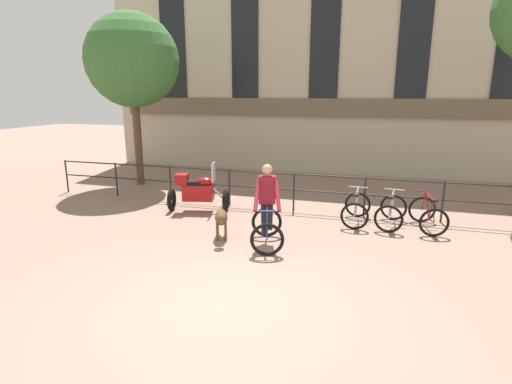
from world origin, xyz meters
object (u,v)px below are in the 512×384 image
dog (221,218)px  parked_bicycle_mid_right (428,215)px  parked_motorcycle (198,191)px  parked_bicycle_near_lamp (356,209)px  cyclist_with_bike (267,209)px  parked_bicycle_mid_left (391,212)px

dog → parked_bicycle_mid_right: 4.87m
parked_motorcycle → parked_bicycle_near_lamp: 4.20m
dog → cyclist_with_bike: bearing=-19.4°
dog → parked_bicycle_near_lamp: parked_bicycle_near_lamp is taller
parked_motorcycle → parked_bicycle_near_lamp: bearing=-101.0°
cyclist_with_bike → dog: 1.07m
dog → parked_motorcycle: 2.31m
parked_bicycle_near_lamp → parked_bicycle_mid_right: size_ratio=0.94×
parked_bicycle_mid_left → dog: bearing=36.9°
parked_bicycle_mid_right → dog: bearing=15.9°
cyclist_with_bike → dog: bearing=166.3°
parked_bicycle_mid_left → parked_bicycle_mid_right: (0.83, 0.00, -0.00)m
parked_bicycle_near_lamp → dog: bearing=36.9°
parked_bicycle_mid_right → parked_motorcycle: bearing=-6.7°
dog → parked_bicycle_mid_right: (4.44, 1.99, -0.12)m
cyclist_with_bike → parked_bicycle_near_lamp: size_ratio=1.51×
cyclist_with_bike → parked_bicycle_mid_left: 3.27m
parked_bicycle_mid_left → cyclist_with_bike: bearing=45.3°
parked_motorcycle → parked_bicycle_mid_right: parked_motorcycle is taller
parked_motorcycle → parked_bicycle_near_lamp: size_ratio=1.52×
cyclist_with_bike → parked_bicycle_mid_right: bearing=14.6°
dog → parked_bicycle_mid_left: (3.62, 1.99, -0.12)m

